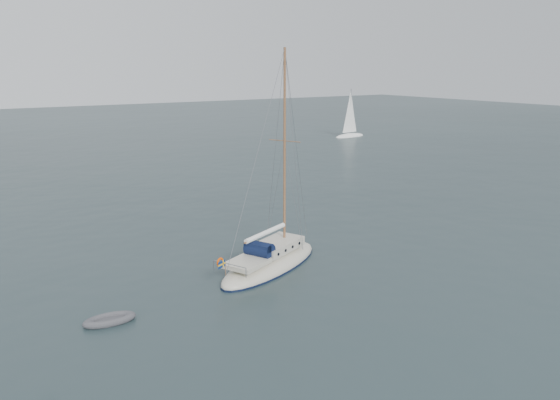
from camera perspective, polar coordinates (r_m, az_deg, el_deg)
ground at (r=33.31m, az=-0.63°, el=-7.53°), size 300.00×300.00×0.00m
sailboat at (r=33.74m, az=-1.02°, el=-5.35°), size 9.70×2.91×13.82m
dinghy at (r=28.34m, az=-17.39°, el=-11.86°), size 2.55×1.15×0.37m
distant_yacht_b at (r=96.58m, az=7.34°, el=8.77°), size 6.60×3.52×8.74m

